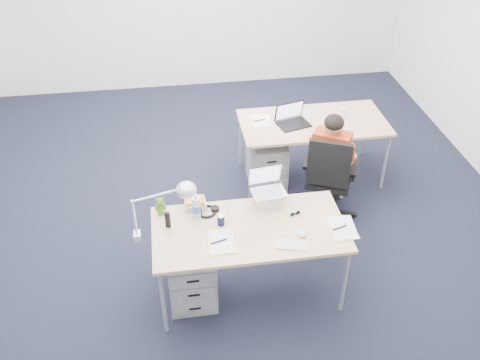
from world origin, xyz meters
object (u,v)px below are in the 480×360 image
at_px(water_bottle, 196,206).
at_px(seated_person, 332,160).
at_px(headphones, 207,211).
at_px(sunglasses, 295,214).
at_px(desk_far, 313,125).
at_px(desk_lamp, 155,211).
at_px(silver_laptop, 269,189).
at_px(bear_figurine, 160,206).
at_px(far_cup, 343,112).
at_px(computer_mouse, 302,233).
at_px(wireless_keyboard, 291,245).
at_px(can_koozie, 221,220).
at_px(drawer_pedestal_far, 267,162).
at_px(cordless_phone, 168,220).
at_px(drawer_pedestal_near, 192,273).
at_px(office_chair, 327,193).
at_px(book_stack, 195,203).
at_px(desk_near, 249,232).
at_px(dark_laptop, 294,115).

bearing_deg(water_bottle, seated_person, 30.78).
distance_m(headphones, sunglasses, 0.76).
bearing_deg(desk_far, desk_lamp, -136.69).
bearing_deg(silver_laptop, bear_figurine, 173.79).
bearing_deg(far_cup, computer_mouse, -116.41).
height_order(wireless_keyboard, sunglasses, sunglasses).
bearing_deg(can_koozie, drawer_pedestal_far, 65.44).
distance_m(bear_figurine, cordless_phone, 0.19).
relative_size(drawer_pedestal_near, cordless_phone, 3.69).
bearing_deg(headphones, drawer_pedestal_far, 47.04).
height_order(can_koozie, far_cup, can_koozie).
bearing_deg(desk_lamp, computer_mouse, -10.98).
relative_size(drawer_pedestal_far, silver_laptop, 1.78).
bearing_deg(drawer_pedestal_far, silver_laptop, -100.88).
bearing_deg(headphones, bear_figurine, 161.32).
distance_m(bear_figurine, sunglasses, 1.15).
relative_size(office_chair, wireless_keyboard, 3.92).
height_order(wireless_keyboard, far_cup, far_cup).
bearing_deg(office_chair, far_cup, 90.28).
distance_m(wireless_keyboard, cordless_phone, 1.02).
height_order(water_bottle, desk_lamp, desk_lamp).
xyz_separation_m(drawer_pedestal_near, far_cup, (1.83, 1.72, 0.50)).
height_order(office_chair, book_stack, office_chair).
bearing_deg(computer_mouse, book_stack, 147.53).
bearing_deg(far_cup, drawer_pedestal_far, -171.93).
xyz_separation_m(desk_far, can_koozie, (-1.21, -1.55, 0.10)).
bearing_deg(desk_near, book_stack, 139.98).
relative_size(water_bottle, dark_laptop, 0.70).
xyz_separation_m(desk_far, silver_laptop, (-0.76, -1.33, 0.20)).
height_order(drawer_pedestal_far, headphones, headphones).
xyz_separation_m(desk_near, office_chair, (0.97, 0.93, -0.40)).
bearing_deg(wireless_keyboard, dark_laptop, 91.91).
bearing_deg(bear_figurine, computer_mouse, -35.10).
relative_size(can_koozie, book_stack, 0.54).
relative_size(desk_near, drawer_pedestal_far, 2.91).
xyz_separation_m(desk_near, desk_lamp, (-0.75, 0.00, 0.31)).
relative_size(bear_figurine, book_stack, 0.94).
bearing_deg(sunglasses, cordless_phone, 162.68).
xyz_separation_m(desk_far, computer_mouse, (-0.58, -1.78, 0.07)).
height_order(silver_laptop, dark_laptop, silver_laptop).
bearing_deg(can_koozie, cordless_phone, 175.49).
xyz_separation_m(seated_person, sunglasses, (-0.63, -0.96, 0.15)).
xyz_separation_m(desk_near, book_stack, (-0.42, 0.35, 0.09)).
xyz_separation_m(computer_mouse, book_stack, (-0.82, 0.49, 0.02)).
bearing_deg(office_chair, book_stack, -132.96).
bearing_deg(dark_laptop, headphones, -143.80).
distance_m(drawer_pedestal_near, bear_figurine, 0.65).
distance_m(desk_near, wireless_keyboard, 0.39).
bearing_deg(computer_mouse, desk_lamp, 171.16).
bearing_deg(drawer_pedestal_far, book_stack, -125.26).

